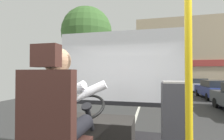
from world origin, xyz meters
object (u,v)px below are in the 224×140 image
Objects in this scene: fare_box at (174,127)px; parked_car_blue at (216,89)px; bus_driver at (61,108)px; handrail_pole at (189,82)px; parked_car_white at (197,85)px; parked_car_red at (183,81)px; driver_seat at (53,136)px; steering_console at (98,130)px.

fare_box is 0.26× the size of parked_car_blue.
bus_driver is at bearing -151.12° from fare_box.
handrail_pole is at bearing -91.87° from fare_box.
fare_box is at bearing 88.13° from handrail_pole.
handrail_pole reaches higher than parked_car_white.
handrail_pole is at bearing -104.16° from parked_car_white.
parked_car_red is at bearing 79.74° from fare_box.
driver_seat is 1.28m from fare_box.
parked_car_blue is at bearing 65.79° from bus_driver.
bus_driver is 0.19× the size of parked_car_red.
steering_console is 0.52× the size of handrail_pole.
bus_driver reaches higher than parked_car_red.
handrail_pole is at bearing -109.60° from parked_car_blue.
fare_box is (1.06, 0.71, -0.07)m from driver_seat.
handrail_pole is (1.03, -0.28, 0.26)m from bus_driver.
parked_car_white is at bearing 91.55° from parked_car_blue.
fare_box is (1.06, 0.59, -0.28)m from bus_driver.
steering_console reaches higher than parked_car_blue.
steering_console is at bearing 154.61° from fare_box.
parked_car_blue is 0.88× the size of parked_car_red.
bus_driver reaches higher than parked_car_blue.
parked_car_blue is (4.38, 11.53, -0.58)m from fare_box.
parked_car_blue is at bearing 63.71° from steering_console.
parked_car_white is (-0.12, 4.60, -0.00)m from parked_car_blue.
driver_seat is at bearing -90.00° from steering_console.
steering_console is 1.08× the size of fare_box.
parked_car_white reaches higher than parked_car_blue.
driver_seat is 0.63× the size of handrail_pole.
handrail_pole is 17.56m from parked_car_white.
fare_box is (1.06, -0.50, 0.29)m from steering_console.
driver_seat is 1.15m from handrail_pole.
steering_console reaches higher than parked_car_white.
bus_driver is at bearing 164.94° from handrail_pole.
steering_console is 16.51m from parked_car_white.
fare_box reaches higher than parked_car_red.
bus_driver is 1.10m from handrail_pole.
bus_driver reaches higher than parked_car_white.
parked_car_red is (5.10, 21.80, -0.22)m from steering_console.
parked_car_blue is 4.60m from parked_car_white.
fare_box is at bearing 28.88° from bus_driver.
parked_car_blue is (5.44, 12.11, -0.87)m from bus_driver.
driver_seat is 0.35× the size of parked_car_white.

